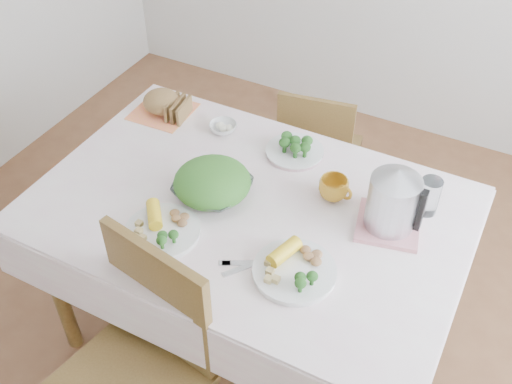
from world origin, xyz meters
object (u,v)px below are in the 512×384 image
at_px(salad_bowl, 213,189).
at_px(dinner_plate_right, 294,271).
at_px(dining_table, 249,277).
at_px(chair_far, 321,140).
at_px(dinner_plate_left, 162,232).
at_px(yellow_mug, 334,189).
at_px(electric_kettle, 393,200).

relative_size(salad_bowl, dinner_plate_right, 0.97).
distance_m(dining_table, chair_far, 0.85).
bearing_deg(dinner_plate_left, dinner_plate_right, 5.91).
xyz_separation_m(salad_bowl, yellow_mug, (0.38, 0.19, 0.01)).
distance_m(dinner_plate_right, yellow_mug, 0.38).
bearing_deg(dinner_plate_right, yellow_mug, 94.10).
relative_size(salad_bowl, dinner_plate_left, 1.00).
xyz_separation_m(dining_table, chair_far, (-0.06, 0.84, 0.09)).
relative_size(salad_bowl, electric_kettle, 1.10).
relative_size(chair_far, dinner_plate_left, 3.11).
height_order(chair_far, dinner_plate_left, chair_far).
bearing_deg(dinner_plate_left, yellow_mug, 44.75).
distance_m(yellow_mug, electric_kettle, 0.24).
xyz_separation_m(dinner_plate_right, yellow_mug, (-0.03, 0.38, 0.03)).
xyz_separation_m(chair_far, yellow_mug, (0.30, -0.66, 0.34)).
bearing_deg(dining_table, electric_kettle, 15.71).
bearing_deg(dinner_plate_right, dining_table, 143.12).
xyz_separation_m(salad_bowl, dinner_plate_left, (-0.05, -0.24, -0.02)).
height_order(salad_bowl, electric_kettle, electric_kettle).
bearing_deg(electric_kettle, yellow_mug, -178.59).
bearing_deg(dining_table, dinner_plate_left, -126.91).
xyz_separation_m(dining_table, yellow_mug, (0.24, 0.18, 0.43)).
bearing_deg(electric_kettle, salad_bowl, -153.01).
height_order(dining_table, salad_bowl, salad_bowl).
bearing_deg(salad_bowl, dinner_plate_left, -102.52).
distance_m(chair_far, dinner_plate_right, 1.14).
relative_size(dining_table, electric_kettle, 5.98).
height_order(dining_table, dinner_plate_right, dinner_plate_right).
distance_m(dinner_plate_left, electric_kettle, 0.77).
distance_m(dinner_plate_left, dinner_plate_right, 0.46).
distance_m(salad_bowl, dinner_plate_left, 0.25).
bearing_deg(dinner_plate_right, electric_kettle, 60.12).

